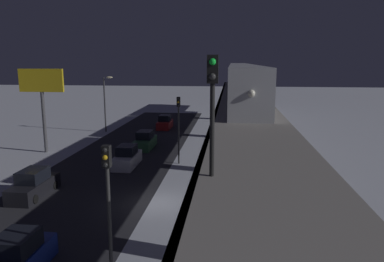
{
  "coord_description": "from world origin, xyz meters",
  "views": [
    {
      "loc": [
        -5.03,
        23.52,
        9.67
      ],
      "look_at": [
        -0.56,
        -18.07,
        1.68
      ],
      "focal_mm": 34.26,
      "sensor_mm": 36.0,
      "label": 1
    }
  ],
  "objects_px": {
    "subway_train": "(241,76)",
    "traffic_light_near": "(108,198)",
    "sedan_green": "(145,141)",
    "sedan_black": "(34,185)",
    "sedan_blue": "(18,258)",
    "commercial_billboard": "(42,89)",
    "sedan_red": "(165,123)",
    "sedan_white": "(127,158)",
    "rail_signal": "(212,95)",
    "traffic_light_mid": "(179,120)"
  },
  "relations": [
    {
      "from": "sedan_green",
      "to": "sedan_black",
      "type": "bearing_deg",
      "value": -106.54
    },
    {
      "from": "rail_signal",
      "to": "traffic_light_near",
      "type": "height_order",
      "value": "rail_signal"
    },
    {
      "from": "sedan_green",
      "to": "commercial_billboard",
      "type": "relative_size",
      "value": 0.52
    },
    {
      "from": "subway_train",
      "to": "traffic_light_near",
      "type": "distance_m",
      "value": 37.27
    },
    {
      "from": "subway_train",
      "to": "sedan_black",
      "type": "bearing_deg",
      "value": 59.53
    },
    {
      "from": "traffic_light_near",
      "to": "commercial_billboard",
      "type": "bearing_deg",
      "value": -56.99
    },
    {
      "from": "sedan_green",
      "to": "sedan_blue",
      "type": "bearing_deg",
      "value": -90.0
    },
    {
      "from": "sedan_green",
      "to": "sedan_white",
      "type": "bearing_deg",
      "value": -90.0
    },
    {
      "from": "sedan_white",
      "to": "commercial_billboard",
      "type": "bearing_deg",
      "value": 157.4
    },
    {
      "from": "sedan_black",
      "to": "sedan_blue",
      "type": "bearing_deg",
      "value": 115.61
    },
    {
      "from": "subway_train",
      "to": "sedan_white",
      "type": "relative_size",
      "value": 12.57
    },
    {
      "from": "sedan_white",
      "to": "sedan_green",
      "type": "bearing_deg",
      "value": 90.0
    },
    {
      "from": "sedan_blue",
      "to": "traffic_light_near",
      "type": "bearing_deg",
      "value": -9.86
    },
    {
      "from": "sedan_black",
      "to": "sedan_green",
      "type": "distance_m",
      "value": 16.16
    },
    {
      "from": "sedan_green",
      "to": "sedan_red",
      "type": "bearing_deg",
      "value": 90.0
    },
    {
      "from": "subway_train",
      "to": "rail_signal",
      "type": "bearing_deg",
      "value": 87.28
    },
    {
      "from": "sedan_blue",
      "to": "commercial_billboard",
      "type": "distance_m",
      "value": 25.06
    },
    {
      "from": "subway_train",
      "to": "rail_signal",
      "type": "relative_size",
      "value": 13.87
    },
    {
      "from": "traffic_light_near",
      "to": "commercial_billboard",
      "type": "relative_size",
      "value": 0.72
    },
    {
      "from": "sedan_white",
      "to": "traffic_light_near",
      "type": "height_order",
      "value": "traffic_light_near"
    },
    {
      "from": "commercial_billboard",
      "to": "traffic_light_mid",
      "type": "bearing_deg",
      "value": 168.91
    },
    {
      "from": "subway_train",
      "to": "sedan_green",
      "type": "xyz_separation_m",
      "value": [
        10.8,
        10.69,
        -6.85
      ]
    },
    {
      "from": "sedan_green",
      "to": "traffic_light_near",
      "type": "bearing_deg",
      "value": -79.72
    },
    {
      "from": "sedan_red",
      "to": "traffic_light_near",
      "type": "height_order",
      "value": "traffic_light_near"
    },
    {
      "from": "subway_train",
      "to": "sedan_red",
      "type": "relative_size",
      "value": 13.24
    },
    {
      "from": "traffic_light_near",
      "to": "subway_train",
      "type": "bearing_deg",
      "value": -99.47
    },
    {
      "from": "sedan_black",
      "to": "sedan_green",
      "type": "height_order",
      "value": "same"
    },
    {
      "from": "sedan_blue",
      "to": "traffic_light_mid",
      "type": "distance_m",
      "value": 20.03
    },
    {
      "from": "subway_train",
      "to": "sedan_black",
      "type": "height_order",
      "value": "subway_train"
    },
    {
      "from": "sedan_white",
      "to": "sedan_red",
      "type": "distance_m",
      "value": 19.67
    },
    {
      "from": "sedan_red",
      "to": "sedan_blue",
      "type": "bearing_deg",
      "value": -90.0
    },
    {
      "from": "sedan_black",
      "to": "sedan_white",
      "type": "xyz_separation_m",
      "value": [
        -4.6,
        -8.26,
        0.01
      ]
    },
    {
      "from": "sedan_white",
      "to": "commercial_billboard",
      "type": "height_order",
      "value": "commercial_billboard"
    },
    {
      "from": "subway_train",
      "to": "rail_signal",
      "type": "distance_m",
      "value": 38.47
    },
    {
      "from": "subway_train",
      "to": "sedan_green",
      "type": "relative_size",
      "value": 11.91
    },
    {
      "from": "subway_train",
      "to": "sedan_blue",
      "type": "height_order",
      "value": "subway_train"
    },
    {
      "from": "sedan_black",
      "to": "traffic_light_mid",
      "type": "relative_size",
      "value": 0.74
    },
    {
      "from": "sedan_blue",
      "to": "traffic_light_mid",
      "type": "xyz_separation_m",
      "value": [
        -4.7,
        -19.18,
        3.4
      ]
    },
    {
      "from": "sedan_green",
      "to": "traffic_light_near",
      "type": "distance_m",
      "value": 26.55
    },
    {
      "from": "subway_train",
      "to": "sedan_white",
      "type": "height_order",
      "value": "subway_train"
    },
    {
      "from": "rail_signal",
      "to": "traffic_light_mid",
      "type": "bearing_deg",
      "value": -78.9
    },
    {
      "from": "sedan_red",
      "to": "commercial_billboard",
      "type": "distance_m",
      "value": 19.45
    },
    {
      "from": "rail_signal",
      "to": "traffic_light_mid",
      "type": "height_order",
      "value": "rail_signal"
    },
    {
      "from": "rail_signal",
      "to": "sedan_green",
      "type": "distance_m",
      "value": 30.16
    },
    {
      "from": "sedan_red",
      "to": "traffic_light_near",
      "type": "relative_size",
      "value": 0.65
    },
    {
      "from": "sedan_green",
      "to": "traffic_light_near",
      "type": "height_order",
      "value": "traffic_light_near"
    },
    {
      "from": "sedan_blue",
      "to": "rail_signal",
      "type": "bearing_deg",
      "value": -16.33
    },
    {
      "from": "sedan_blue",
      "to": "sedan_red",
      "type": "height_order",
      "value": "same"
    },
    {
      "from": "traffic_light_near",
      "to": "sedan_black",
      "type": "bearing_deg",
      "value": -48.23
    },
    {
      "from": "sedan_black",
      "to": "sedan_blue",
      "type": "distance_m",
      "value": 10.64
    }
  ]
}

